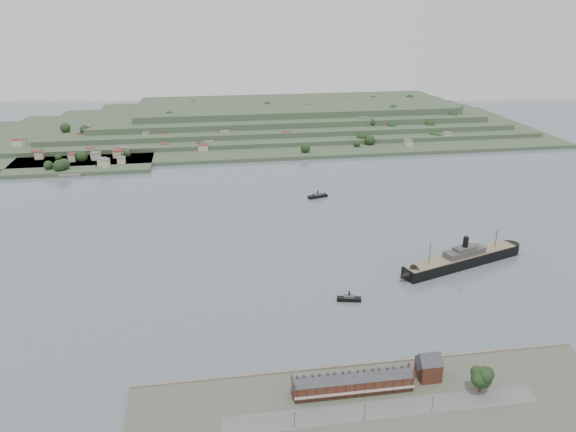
{
  "coord_description": "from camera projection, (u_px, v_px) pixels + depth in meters",
  "views": [
    {
      "loc": [
        -71.84,
        -369.6,
        168.03
      ],
      "look_at": [
        -8.11,
        30.0,
        11.75
      ],
      "focal_mm": 35.0,
      "sensor_mm": 36.0,
      "label": 1
    }
  ],
  "objects": [
    {
      "name": "ground",
      "position": [
        305.0,
        245.0,
        411.57
      ],
      "size": [
        1400.0,
        1400.0,
        0.0
      ],
      "primitive_type": "plane",
      "color": "slate",
      "rests_on": "ground"
    },
    {
      "name": "gabled_building",
      "position": [
        429.0,
        367.0,
        261.58
      ],
      "size": [
        10.4,
        10.18,
        14.09
      ],
      "color": "#4E261C",
      "rests_on": "ground"
    },
    {
      "name": "ferry_west",
      "position": [
        97.0,
        169.0,
        591.53
      ],
      "size": [
        18.94,
        9.24,
        6.85
      ],
      "color": "black",
      "rests_on": "ground"
    },
    {
      "name": "steamship",
      "position": [
        459.0,
        260.0,
        376.33
      ],
      "size": [
        101.0,
        43.26,
        25.02
      ],
      "color": "black",
      "rests_on": "ground"
    },
    {
      "name": "far_peninsula",
      "position": [
        272.0,
        121.0,
        773.51
      ],
      "size": [
        760.0,
        309.0,
        30.0
      ],
      "color": "#354931",
      "rests_on": "ground"
    },
    {
      "name": "near_shore",
      "position": [
        387.0,
        419.0,
        239.17
      ],
      "size": [
        220.0,
        80.0,
        2.6
      ],
      "color": "#4C5142",
      "rests_on": "ground"
    },
    {
      "name": "tugboat",
      "position": [
        349.0,
        298.0,
        334.47
      ],
      "size": [
        14.85,
        6.83,
        6.46
      ],
      "color": "black",
      "rests_on": "ground"
    },
    {
      "name": "terrace_row",
      "position": [
        353.0,
        382.0,
        252.85
      ],
      "size": [
        55.6,
        9.8,
        11.07
      ],
      "color": "#4E261C",
      "rests_on": "ground"
    },
    {
      "name": "fig_tree",
      "position": [
        483.0,
        377.0,
        251.38
      ],
      "size": [
        11.69,
        10.13,
        13.05
      ],
      "color": "#422D1E",
      "rests_on": "ground"
    },
    {
      "name": "ferry_east",
      "position": [
        318.0,
        196.0,
        509.34
      ],
      "size": [
        19.12,
        10.36,
        6.91
      ],
      "color": "black",
      "rests_on": "ground"
    }
  ]
}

